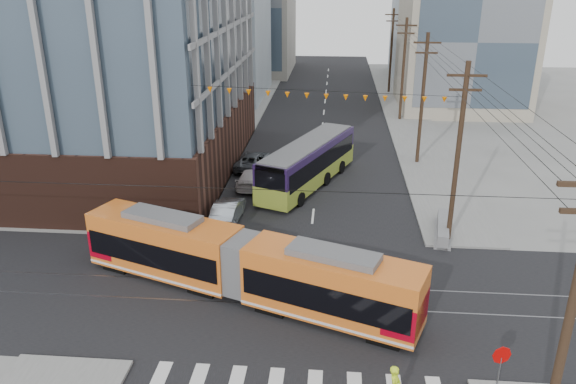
# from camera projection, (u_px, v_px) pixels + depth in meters

# --- Properties ---
(ground) EXTENTS (160.00, 160.00, 0.00)m
(ground) POSITION_uv_depth(u_px,v_px,m) (300.00, 343.00, 25.27)
(ground) COLOR slate
(bg_bldg_nw_near) EXTENTS (18.00, 16.00, 18.00)m
(bg_bldg_nw_near) POSITION_uv_depth(u_px,v_px,m) (194.00, 26.00, 71.42)
(bg_bldg_nw_near) COLOR #8C99A5
(bg_bldg_nw_near) RESTS_ON ground
(bg_bldg_ne_near) EXTENTS (14.00, 14.00, 16.00)m
(bg_bldg_ne_near) POSITION_uv_depth(u_px,v_px,m) (463.00, 40.00, 65.50)
(bg_bldg_ne_near) COLOR gray
(bg_bldg_ne_near) RESTS_ON ground
(bg_bldg_nw_far) EXTENTS (16.00, 18.00, 20.00)m
(bg_bldg_nw_far) POSITION_uv_depth(u_px,v_px,m) (242.00, 7.00, 89.33)
(bg_bldg_nw_far) COLOR gray
(bg_bldg_nw_far) RESTS_ON ground
(bg_bldg_ne_far) EXTENTS (16.00, 16.00, 14.00)m
(bg_bldg_ne_far) POSITION_uv_depth(u_px,v_px,m) (449.00, 31.00, 84.23)
(bg_bldg_ne_far) COLOR #8C99A5
(bg_bldg_ne_far) RESTS_ON ground
(utility_pole_near) EXTENTS (0.30, 0.30, 11.00)m
(utility_pole_near) POSITION_uv_depth(u_px,v_px,m) (567.00, 329.00, 17.02)
(utility_pole_near) COLOR black
(utility_pole_near) RESTS_ON ground
(utility_pole_far) EXTENTS (0.30, 0.30, 11.00)m
(utility_pole_far) POSITION_uv_depth(u_px,v_px,m) (391.00, 52.00, 74.42)
(utility_pole_far) COLOR black
(utility_pole_far) RESTS_ON ground
(streetcar) EXTENTS (17.98, 8.89, 3.52)m
(streetcar) POSITION_uv_depth(u_px,v_px,m) (243.00, 265.00, 28.33)
(streetcar) COLOR orange
(streetcar) RESTS_ON ground
(city_bus) EXTENTS (7.16, 12.59, 3.54)m
(city_bus) POSITION_uv_depth(u_px,v_px,m) (308.00, 163.00, 43.23)
(city_bus) COLOR #22123B
(city_bus) RESTS_ON ground
(parked_car_silver) EXTENTS (1.78, 4.57, 1.48)m
(parked_car_silver) POSITION_uv_depth(u_px,v_px,m) (228.00, 211.00, 37.24)
(parked_car_silver) COLOR #9EA9B3
(parked_car_silver) RESTS_ON ground
(parked_car_white) EXTENTS (2.05, 4.62, 1.32)m
(parked_car_white) POSITION_uv_depth(u_px,v_px,m) (251.00, 178.00, 43.31)
(parked_car_white) COLOR silver
(parked_car_white) RESTS_ON ground
(parked_car_grey) EXTENTS (2.86, 5.23, 1.39)m
(parked_car_grey) POSITION_uv_depth(u_px,v_px,m) (253.00, 161.00, 47.18)
(parked_car_grey) COLOR #464C53
(parked_car_grey) RESTS_ON ground
(stop_sign) EXTENTS (0.92, 0.92, 2.48)m
(stop_sign) POSITION_uv_depth(u_px,v_px,m) (498.00, 378.00, 21.29)
(stop_sign) COLOR #BA0100
(stop_sign) RESTS_ON ground
(jersey_barrier) EXTENTS (1.73, 4.56, 0.89)m
(jersey_barrier) POSITION_uv_depth(u_px,v_px,m) (443.00, 228.00, 35.41)
(jersey_barrier) COLOR gray
(jersey_barrier) RESTS_ON ground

